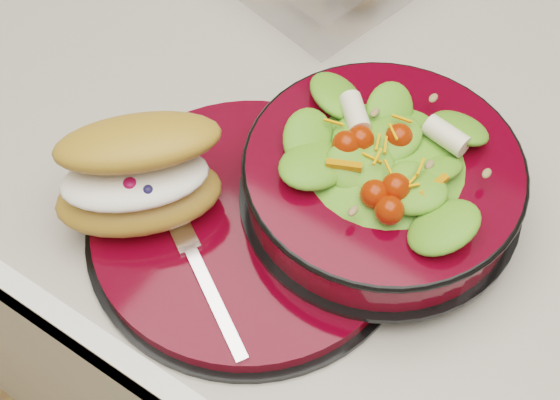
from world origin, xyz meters
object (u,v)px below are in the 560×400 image
Objects in this scene: dinner_plate at (250,225)px; croissant at (140,176)px; fork at (205,280)px; salad_bowl at (383,171)px; island_counter at (345,305)px.

croissant is at bearing -155.61° from dinner_plate.
fork is (0.09, -0.03, -0.04)m from croissant.
fork is at bearing -85.42° from dinner_plate.
dinner_plate is 1.16× the size of salad_bowl.
croissant reaches higher than fork.
salad_bowl is 1.88× the size of fork.
dinner_plate is 1.71× the size of croissant.
salad_bowl is 1.47× the size of croissant.
island_counter is at bearing 120.90° from salad_bowl.
fork is (0.01, -0.07, 0.01)m from dinner_plate.
salad_bowl is at bearing 45.63° from dinner_plate.
island_counter is 0.54m from fork.
croissant is (-0.17, -0.12, 0.01)m from salad_bowl.
salad_bowl is 0.18m from fork.
croissant is at bearing 100.53° from fork.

